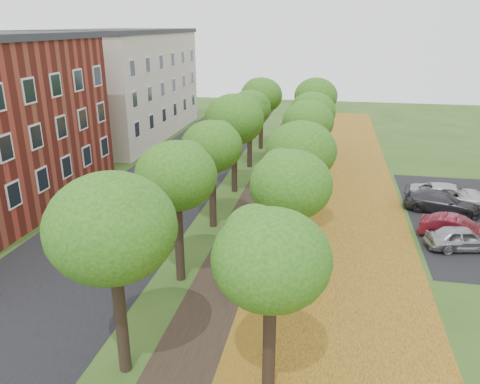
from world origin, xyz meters
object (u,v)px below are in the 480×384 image
at_px(car_red, 458,229).
at_px(car_grey, 442,202).
at_px(car_white, 450,196).
at_px(car_silver, 463,238).
at_px(bench, 237,280).

xyz_separation_m(car_red, car_grey, (0.00, 4.05, 0.02)).
bearing_deg(car_white, car_silver, 176.64).
xyz_separation_m(bench, car_red, (10.52, 7.17, 0.16)).
bearing_deg(car_silver, bench, 108.13).
height_order(bench, car_white, car_white).
bearing_deg(car_red, car_silver, -163.42).
distance_m(bench, car_grey, 15.38).
relative_size(car_silver, car_white, 0.71).
bearing_deg(bench, car_white, -64.02).
bearing_deg(car_white, car_grey, 147.94).
bearing_deg(bench, car_red, -77.17).
xyz_separation_m(bench, car_white, (11.21, 12.20, 0.24)).
relative_size(car_silver, car_grey, 0.82).
distance_m(car_silver, car_white, 6.22).
bearing_deg(car_white, car_red, 175.20).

